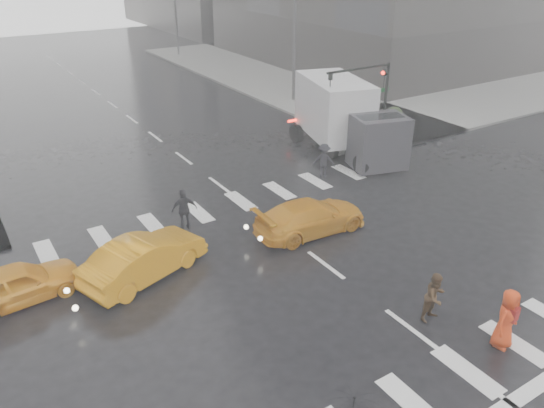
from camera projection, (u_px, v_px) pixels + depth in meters
ground at (326, 265)px, 18.32m from camera, size 120.00×120.00×0.00m
sidewalk_ne at (388, 86)px, 40.91m from camera, size 35.00×35.00×0.15m
road_markings at (326, 265)px, 18.31m from camera, size 18.00×48.00×0.01m
traffic_signal_pole at (372, 90)px, 27.29m from camera, size 4.45×0.42×4.50m
street_lamp_near at (293, 28)px, 34.98m from camera, size 2.15×0.22×9.00m
street_lamp_far at (173, 3)px, 50.12m from camera, size 2.15×0.22×9.00m
planter_west at (337, 137)px, 27.46m from camera, size 1.10×1.10×1.80m
planter_mid at (366, 130)px, 28.42m from camera, size 1.10×1.10×1.80m
planter_east at (394, 124)px, 29.38m from camera, size 1.10×1.10×1.80m
pedestrian_brown at (435, 297)px, 15.36m from camera, size 0.81×0.66×1.55m
pedestrian_orange at (507, 319)px, 14.28m from camera, size 0.95×0.70×1.79m
pedestrian_far_a at (184, 209)px, 20.28m from camera, size 1.09×0.80×1.67m
pedestrian_far_b at (324, 160)px, 24.93m from camera, size 1.17×1.13×1.62m
taxi_front at (17, 284)px, 16.19m from camera, size 3.86×1.83×1.28m
taxi_mid at (145, 258)px, 17.38m from camera, size 4.60×2.88×1.43m
taxi_rear at (311, 217)px, 20.14m from camera, size 4.02×1.98×1.30m
box_truck at (345, 116)px, 27.27m from camera, size 2.63×7.01×3.73m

